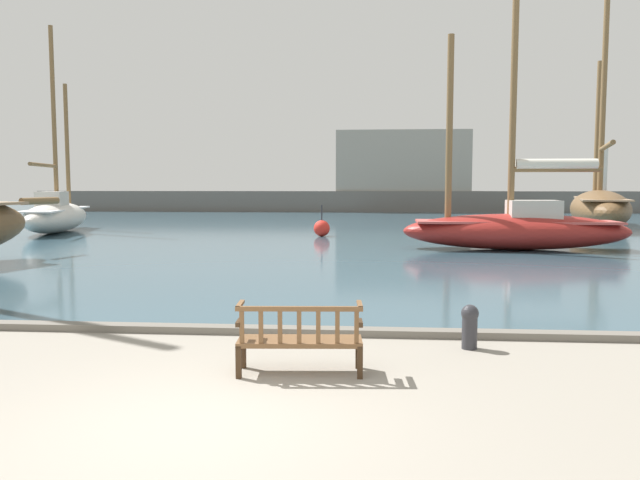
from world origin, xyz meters
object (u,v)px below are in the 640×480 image
(park_bench, at_px, (300,338))
(mooring_bollard, at_px, (470,324))
(sailboat_centre_channel, at_px, (516,225))
(channel_buoy, at_px, (322,228))
(sailboat_mid_port, at_px, (599,206))
(sailboat_far_starboard, at_px, (56,214))

(park_bench, xyz_separation_m, mooring_bollard, (2.38, 1.44, -0.10))
(sailboat_centre_channel, distance_m, channel_buoy, 9.10)
(park_bench, relative_size, mooring_bollard, 2.46)
(mooring_bollard, bearing_deg, channel_buoy, 100.98)
(sailboat_centre_channel, relative_size, sailboat_mid_port, 0.75)
(park_bench, relative_size, sailboat_far_starboard, 0.16)
(sailboat_far_starboard, relative_size, channel_buoy, 6.97)
(sailboat_centre_channel, bearing_deg, park_bench, -112.13)
(sailboat_far_starboard, height_order, channel_buoy, sailboat_far_starboard)
(park_bench, distance_m, sailboat_mid_port, 30.42)
(park_bench, xyz_separation_m, sailboat_centre_channel, (6.19, 15.23, 0.49))
(sailboat_far_starboard, bearing_deg, sailboat_mid_port, 11.30)
(sailboat_far_starboard, xyz_separation_m, channel_buoy, (13.25, -1.36, -0.54))
(sailboat_far_starboard, distance_m, sailboat_mid_port, 28.47)
(sailboat_mid_port, distance_m, channel_buoy, 16.25)
(sailboat_mid_port, xyz_separation_m, mooring_bollard, (-11.00, -25.87, -0.90))
(sailboat_centre_channel, bearing_deg, mooring_bollard, -105.46)
(sailboat_far_starboard, distance_m, sailboat_centre_channel, 21.73)
(park_bench, height_order, sailboat_far_starboard, sailboat_far_starboard)
(park_bench, xyz_separation_m, sailboat_far_starboard, (-14.54, 21.73, 0.52))
(mooring_bollard, bearing_deg, sailboat_far_starboard, 129.82)
(sailboat_centre_channel, height_order, sailboat_mid_port, sailboat_mid_port)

